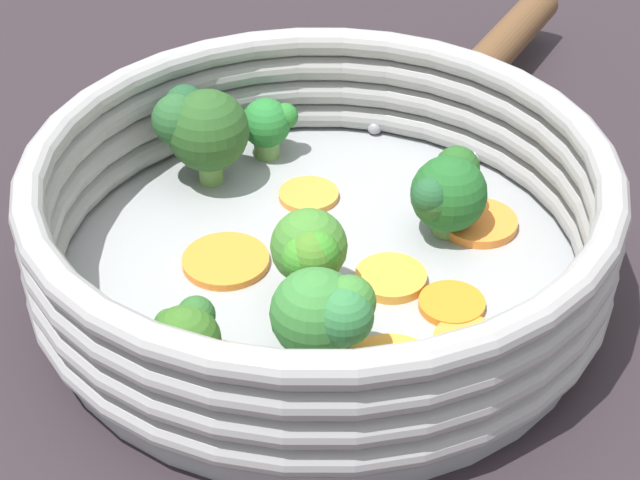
% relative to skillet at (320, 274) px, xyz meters
% --- Properties ---
extents(ground_plane, '(4.00, 4.00, 0.00)m').
position_rel_skillet_xyz_m(ground_plane, '(0.00, 0.00, -0.01)').
color(ground_plane, '#271F24').
extents(skillet, '(0.28, 0.28, 0.01)m').
position_rel_skillet_xyz_m(skillet, '(0.00, 0.00, 0.00)').
color(skillet, '#939699').
rests_on(skillet, ground_plane).
extents(skillet_rim_wall, '(0.29, 0.29, 0.06)m').
position_rel_skillet_xyz_m(skillet_rim_wall, '(0.00, 0.00, 0.04)').
color(skillet_rim_wall, '#999898').
rests_on(skillet_rim_wall, skillet).
extents(skillet_handle, '(0.15, 0.16, 0.03)m').
position_rel_skillet_xyz_m(skillet_handle, '(0.16, -0.17, 0.02)').
color(skillet_handle, brown).
rests_on(skillet_handle, skillet).
extents(skillet_rivet_left, '(0.01, 0.01, 0.01)m').
position_rel_skillet_xyz_m(skillet_rivet_left, '(0.07, -0.11, 0.01)').
color(skillet_rivet_left, '#92979A').
rests_on(skillet_rivet_left, skillet).
extents(skillet_rivet_right, '(0.01, 0.01, 0.01)m').
position_rel_skillet_xyz_m(skillet_rivet_right, '(0.11, -0.07, 0.01)').
color(skillet_rivet_right, '#929398').
rests_on(skillet_rivet_right, skillet).
extents(carrot_slice_0, '(0.05, 0.05, 0.00)m').
position_rel_skillet_xyz_m(carrot_slice_0, '(-0.05, 0.01, 0.01)').
color(carrot_slice_0, orange).
rests_on(carrot_slice_0, skillet).
extents(carrot_slice_1, '(0.06, 0.06, 0.01)m').
position_rel_skillet_xyz_m(carrot_slice_1, '(0.01, -0.09, 0.01)').
color(carrot_slice_1, orange).
rests_on(carrot_slice_1, skillet).
extents(carrot_slice_2, '(0.05, 0.05, 0.00)m').
position_rel_skillet_xyz_m(carrot_slice_2, '(-0.09, -0.01, 0.01)').
color(carrot_slice_2, orange).
rests_on(carrot_slice_2, skillet).
extents(carrot_slice_3, '(0.05, 0.05, 0.00)m').
position_rel_skillet_xyz_m(carrot_slice_3, '(-0.08, -0.05, 0.01)').
color(carrot_slice_3, orange).
rests_on(carrot_slice_3, skillet).
extents(carrot_slice_4, '(0.04, 0.04, 0.00)m').
position_rel_skillet_xyz_m(carrot_slice_4, '(-0.05, -0.05, 0.01)').
color(carrot_slice_4, orange).
rests_on(carrot_slice_4, skillet).
extents(carrot_slice_5, '(0.04, 0.04, 0.01)m').
position_rel_skillet_xyz_m(carrot_slice_5, '(-0.02, -0.03, 0.01)').
color(carrot_slice_5, '#F19D33').
rests_on(carrot_slice_5, skillet).
extents(carrot_slice_6, '(0.04, 0.04, 0.00)m').
position_rel_skillet_xyz_m(carrot_slice_6, '(0.06, -0.01, 0.01)').
color(carrot_slice_6, orange).
rests_on(carrot_slice_6, skillet).
extents(carrot_slice_7, '(0.05, 0.05, 0.00)m').
position_rel_skillet_xyz_m(carrot_slice_7, '(0.01, 0.05, 0.01)').
color(carrot_slice_7, orange).
rests_on(carrot_slice_7, skillet).
extents(broccoli_floret_0, '(0.03, 0.03, 0.04)m').
position_rel_skillet_xyz_m(broccoli_floret_0, '(0.11, -0.00, 0.03)').
color(broccoli_floret_0, '#71A352').
rests_on(broccoli_floret_0, skillet).
extents(broccoli_floret_1, '(0.05, 0.05, 0.05)m').
position_rel_skillet_xyz_m(broccoli_floret_1, '(-0.07, 0.02, 0.03)').
color(broccoli_floret_1, '#84AC60').
rests_on(broccoli_floret_1, skillet).
extents(broccoli_floret_2, '(0.04, 0.04, 0.04)m').
position_rel_skillet_xyz_m(broccoli_floret_2, '(0.01, -0.07, 0.03)').
color(broccoli_floret_2, '#6A974A').
rests_on(broccoli_floret_2, skillet).
extents(broccoli_floret_3, '(0.05, 0.05, 0.06)m').
position_rel_skillet_xyz_m(broccoli_floret_3, '(0.09, 0.04, 0.04)').
color(broccoli_floret_3, '#669745').
rests_on(broccoli_floret_3, skillet).
extents(broccoli_floret_4, '(0.04, 0.04, 0.05)m').
position_rel_skillet_xyz_m(broccoli_floret_4, '(-0.03, 0.01, 0.04)').
color(broccoli_floret_4, '#628545').
rests_on(broccoli_floret_4, skillet).
extents(broccoli_floret_5, '(0.03, 0.03, 0.04)m').
position_rel_skillet_xyz_m(broccoli_floret_5, '(-0.06, 0.08, 0.03)').
color(broccoli_floret_5, '#8DB06F').
rests_on(broccoli_floret_5, skillet).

